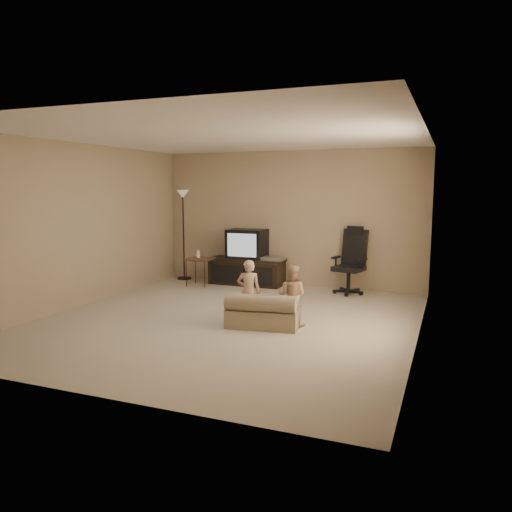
% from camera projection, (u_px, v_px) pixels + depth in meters
% --- Properties ---
extents(floor, '(5.50, 5.50, 0.00)m').
position_uv_depth(floor, '(229.00, 320.00, 6.92)').
color(floor, '#B9AB93').
rests_on(floor, ground).
extents(room_shell, '(5.50, 5.50, 5.50)m').
position_uv_depth(room_shell, '(228.00, 211.00, 6.71)').
color(room_shell, white).
rests_on(room_shell, floor).
extents(tv_stand, '(1.47, 0.56, 1.05)m').
position_uv_depth(tv_stand, '(247.00, 262.00, 9.43)').
color(tv_stand, black).
rests_on(tv_stand, floor).
extents(office_chair, '(0.65, 0.67, 1.16)m').
position_uv_depth(office_chair, '(351.00, 269.00, 8.65)').
color(office_chair, black).
rests_on(office_chair, floor).
extents(side_table, '(0.48, 0.48, 0.70)m').
position_uv_depth(side_table, '(200.00, 259.00, 9.30)').
color(side_table, brown).
rests_on(side_table, floor).
extents(floor_lamp, '(0.28, 0.28, 1.78)m').
position_uv_depth(floor_lamp, '(183.00, 215.00, 9.88)').
color(floor_lamp, black).
rests_on(floor_lamp, floor).
extents(child_sofa, '(1.00, 0.66, 0.46)m').
position_uv_depth(child_sofa, '(263.00, 313.00, 6.54)').
color(child_sofa, '#998A67').
rests_on(child_sofa, floor).
extents(toddler_left, '(0.37, 0.32, 0.87)m').
position_uv_depth(toddler_left, '(249.00, 292.00, 6.70)').
color(toddler_left, tan).
rests_on(toddler_left, floor).
extents(toddler_right, '(0.40, 0.22, 0.82)m').
position_uv_depth(toddler_right, '(292.00, 295.00, 6.60)').
color(toddler_right, tan).
rests_on(toddler_right, floor).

